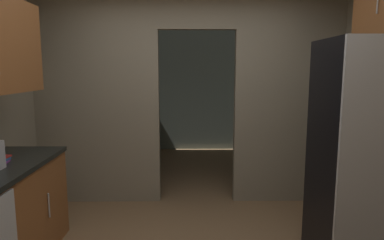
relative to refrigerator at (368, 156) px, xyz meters
The scene contains 4 objects.
kitchen_partition 2.18m from the refrigerator, 135.60° to the left, with size 3.75×0.12×2.80m.
adjoining_room_shell 3.81m from the refrigerator, 113.11° to the left, with size 3.75×2.91×2.80m.
refrigerator is the anchor object (origin of this frame).
book_stack 3.03m from the refrigerator, behind, with size 0.13×0.16×0.05m.
Camera 1 is at (0.00, -2.47, 1.66)m, focal length 31.79 mm.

